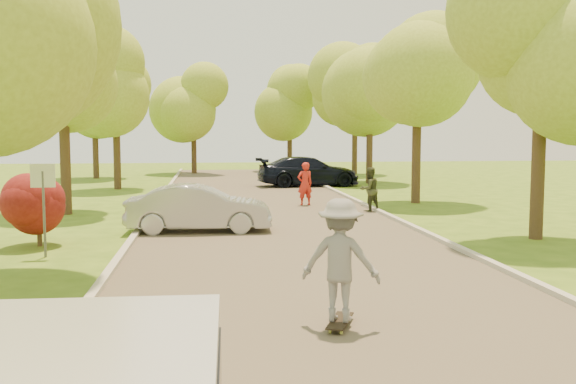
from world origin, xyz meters
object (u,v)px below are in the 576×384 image
dark_sedan (308,171)px  silver_sedan (199,208)px  person_striped (305,184)px  longboard (340,321)px  person_olive (369,189)px  skateboarder (340,260)px  street_sign (43,190)px

dark_sedan → silver_sedan: bearing=153.8°
person_striped → dark_sedan: bearing=-114.4°
longboard → person_striped: size_ratio=0.56×
dark_sedan → person_olive: (0.50, -11.14, 0.02)m
longboard → person_striped: (1.86, 15.77, 0.76)m
longboard → skateboarder: (-0.00, 0.00, 0.92)m
street_sign → longboard: 8.51m
skateboarder → person_striped: (1.86, 15.77, -0.17)m
silver_sedan → longboard: bearing=-165.0°
silver_sedan → dark_sedan: bearing=-18.1°
person_striped → person_olive: bearing=118.5°
street_sign → person_olive: size_ratio=1.34×
street_sign → skateboarder: (5.69, -6.16, -0.54)m
silver_sedan → longboard: size_ratio=4.36×
silver_sedan → person_striped: person_striped is taller
skateboarder → person_striped: size_ratio=1.06×
street_sign → person_olive: (9.60, 7.43, -0.75)m
street_sign → silver_sedan: (3.50, 3.39, -0.88)m
dark_sedan → longboard: size_ratio=5.70×
silver_sedan → person_olive: (6.10, 4.04, 0.12)m
person_olive → silver_sedan: bearing=10.6°
silver_sedan → person_striped: (4.05, 6.22, 0.17)m
silver_sedan → street_sign: bearing=136.2°
skateboarder → person_striped: bearing=-74.4°
dark_sedan → skateboarder: bearing=166.2°
street_sign → skateboarder: size_ratio=1.20×
street_sign → silver_sedan: size_ratio=0.52×
street_sign → longboard: (5.69, -6.16, -1.46)m
skateboarder → person_striped: skateboarder is taller
silver_sedan → person_striped: size_ratio=2.44×
street_sign → skateboarder: 8.40m
dark_sedan → skateboarder: skateboarder is taller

